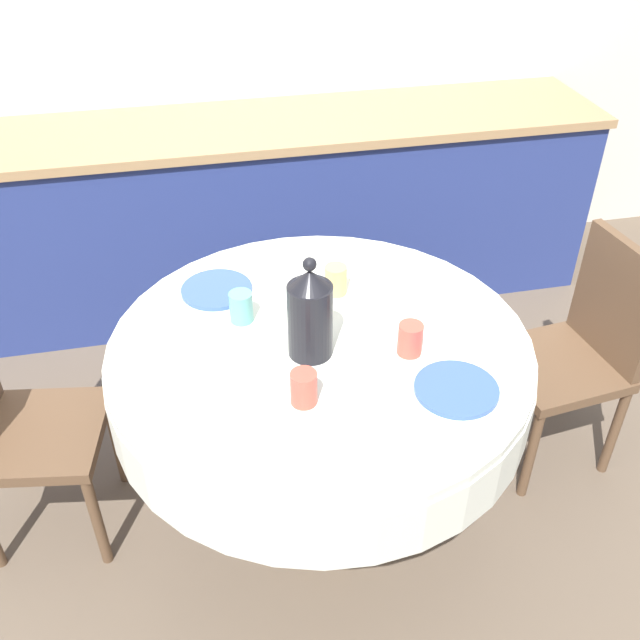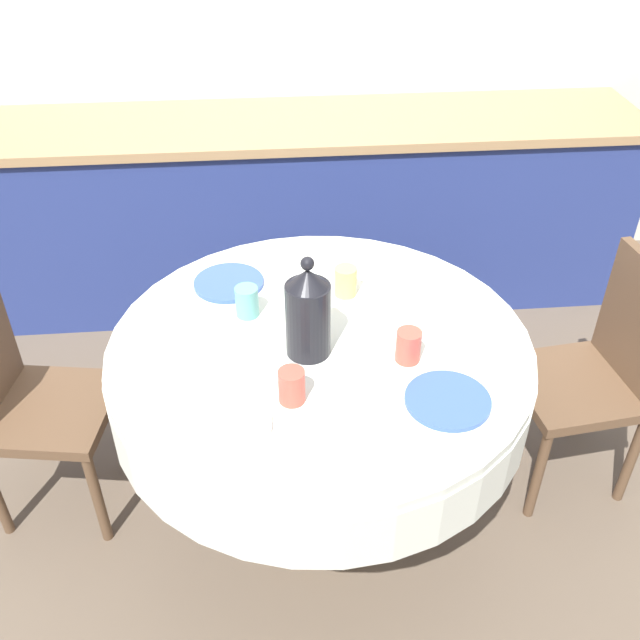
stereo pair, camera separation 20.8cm
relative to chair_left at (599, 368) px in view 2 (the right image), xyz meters
name	(u,v)px [view 2 (the right image)]	position (x,y,z in m)	size (l,w,h in m)	color
ground_plane	(320,508)	(-0.97, -0.12, -0.49)	(12.00, 12.00, 0.00)	brown
wall_back	(285,8)	(-0.97, 1.66, 0.81)	(7.00, 0.05, 2.60)	silver
kitchen_counter	(294,210)	(-0.97, 1.33, -0.04)	(3.24, 0.64, 0.90)	navy
dining_table	(320,373)	(-0.97, -0.12, 0.15)	(1.28, 1.28, 0.77)	olive
chair_left	(599,368)	(0.00, 0.00, 0.00)	(0.44, 0.44, 0.89)	brown
chair_right	(23,394)	(-1.94, 0.04, 0.00)	(0.46, 0.46, 0.89)	brown
plate_near_left	(227,426)	(-1.24, -0.45, 0.28)	(0.23, 0.23, 0.01)	white
cup_near_left	(292,386)	(-1.07, -0.36, 0.32)	(0.07, 0.07, 0.10)	#CC4C3D
plate_near_right	(448,400)	(-0.66, -0.41, 0.28)	(0.23, 0.23, 0.01)	#3856AD
cup_near_right	(408,346)	(-0.73, -0.22, 0.32)	(0.07, 0.07, 0.10)	#CC4C3D
plate_far_left	(229,283)	(-1.25, 0.22, 0.28)	(0.23, 0.23, 0.01)	#3856AD
cup_far_left	(247,302)	(-1.19, 0.04, 0.32)	(0.07, 0.07, 0.10)	#5BA39E
plate_far_right	(395,276)	(-0.69, 0.21, 0.28)	(0.23, 0.23, 0.01)	white
cup_far_right	(346,281)	(-0.87, 0.13, 0.32)	(0.07, 0.07, 0.10)	#DBB766
coffee_carafe	(308,313)	(-1.01, -0.16, 0.41)	(0.13, 0.13, 0.32)	black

